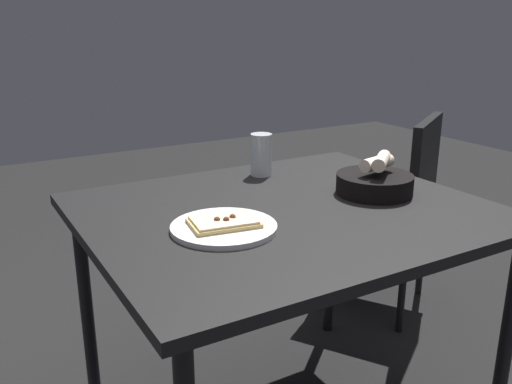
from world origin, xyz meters
The scene contains 5 objects.
dining_table centered at (0.00, 0.00, 0.68)m, with size 0.92×1.09×0.74m.
pizza_plate centered at (0.06, -0.23, 0.75)m, with size 0.27×0.27×0.04m.
bread_basket centered at (0.03, 0.30, 0.78)m, with size 0.23×0.23×0.12m.
beer_glass centered at (-0.32, 0.11, 0.80)m, with size 0.07×0.07×0.14m.
chair_near centered at (-0.43, 0.83, 0.50)m, with size 0.61×0.61×0.86m.
Camera 1 is at (1.21, -0.80, 1.25)m, focal length 38.67 mm.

